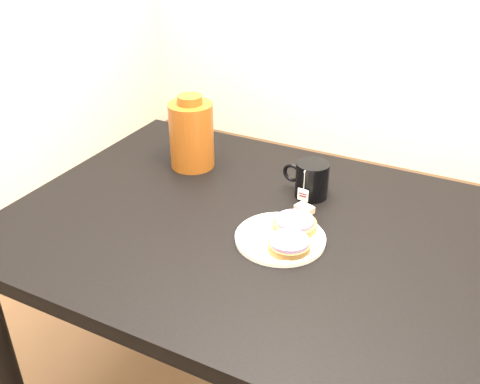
{
  "coord_description": "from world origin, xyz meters",
  "views": [
    {
      "loc": [
        0.38,
        -1.01,
        1.47
      ],
      "look_at": [
        -0.14,
        0.02,
        0.81
      ],
      "focal_mm": 40.0,
      "sensor_mm": 36.0,
      "label": 1
    }
  ],
  "objects_px": {
    "plate": "(280,237)",
    "teabag_pouch": "(304,209)",
    "bagel_package": "(191,134)",
    "table": "(287,259)",
    "mug": "(311,179)",
    "bagel_front": "(289,244)",
    "bagel_back": "(295,224)"
  },
  "relations": [
    {
      "from": "mug",
      "to": "teabag_pouch",
      "type": "height_order",
      "value": "mug"
    },
    {
      "from": "bagel_back",
      "to": "teabag_pouch",
      "type": "height_order",
      "value": "bagel_back"
    },
    {
      "from": "plate",
      "to": "mug",
      "type": "relative_size",
      "value": 1.58
    },
    {
      "from": "plate",
      "to": "bagel_back",
      "type": "xyz_separation_m",
      "value": [
        0.02,
        0.05,
        0.02
      ]
    },
    {
      "from": "table",
      "to": "teabag_pouch",
      "type": "bearing_deg",
      "value": 89.48
    },
    {
      "from": "teabag_pouch",
      "to": "mug",
      "type": "bearing_deg",
      "value": 100.93
    },
    {
      "from": "bagel_back",
      "to": "bagel_package",
      "type": "height_order",
      "value": "bagel_package"
    },
    {
      "from": "teabag_pouch",
      "to": "table",
      "type": "bearing_deg",
      "value": -90.52
    },
    {
      "from": "bagel_back",
      "to": "teabag_pouch",
      "type": "bearing_deg",
      "value": 97.14
    },
    {
      "from": "table",
      "to": "bagel_front",
      "type": "distance_m",
      "value": 0.14
    },
    {
      "from": "bagel_package",
      "to": "table",
      "type": "bearing_deg",
      "value": -26.9
    },
    {
      "from": "table",
      "to": "teabag_pouch",
      "type": "relative_size",
      "value": 31.11
    },
    {
      "from": "mug",
      "to": "table",
      "type": "bearing_deg",
      "value": -79.67
    },
    {
      "from": "teabag_pouch",
      "to": "bagel_package",
      "type": "bearing_deg",
      "value": 165.95
    },
    {
      "from": "table",
      "to": "bagel_front",
      "type": "relative_size",
      "value": 11.03
    },
    {
      "from": "table",
      "to": "bagel_package",
      "type": "relative_size",
      "value": 6.45
    },
    {
      "from": "plate",
      "to": "bagel_package",
      "type": "distance_m",
      "value": 0.47
    },
    {
      "from": "table",
      "to": "plate",
      "type": "xyz_separation_m",
      "value": [
        -0.0,
        -0.04,
        0.09
      ]
    },
    {
      "from": "table",
      "to": "bagel_package",
      "type": "distance_m",
      "value": 0.48
    },
    {
      "from": "bagel_back",
      "to": "bagel_front",
      "type": "relative_size",
      "value": 1.0
    },
    {
      "from": "plate",
      "to": "teabag_pouch",
      "type": "height_order",
      "value": "teabag_pouch"
    },
    {
      "from": "bagel_front",
      "to": "teabag_pouch",
      "type": "relative_size",
      "value": 2.82
    },
    {
      "from": "table",
      "to": "bagel_package",
      "type": "xyz_separation_m",
      "value": [
        -0.39,
        0.2,
        0.18
      ]
    },
    {
      "from": "plate",
      "to": "mug",
      "type": "xyz_separation_m",
      "value": [
        -0.01,
        0.23,
        0.04
      ]
    },
    {
      "from": "plate",
      "to": "teabag_pouch",
      "type": "distance_m",
      "value": 0.14
    },
    {
      "from": "mug",
      "to": "teabag_pouch",
      "type": "relative_size",
      "value": 2.99
    },
    {
      "from": "mug",
      "to": "teabag_pouch",
      "type": "xyz_separation_m",
      "value": [
        0.02,
        -0.09,
        -0.04
      ]
    },
    {
      "from": "teabag_pouch",
      "to": "bagel_front",
      "type": "bearing_deg",
      "value": -79.88
    },
    {
      "from": "plate",
      "to": "teabag_pouch",
      "type": "xyz_separation_m",
      "value": [
        0.0,
        0.14,
        0.0
      ]
    },
    {
      "from": "mug",
      "to": "bagel_package",
      "type": "height_order",
      "value": "bagel_package"
    },
    {
      "from": "table",
      "to": "mug",
      "type": "xyz_separation_m",
      "value": [
        -0.02,
        0.19,
        0.13
      ]
    },
    {
      "from": "teabag_pouch",
      "to": "bagel_package",
      "type": "relative_size",
      "value": 0.21
    }
  ]
}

